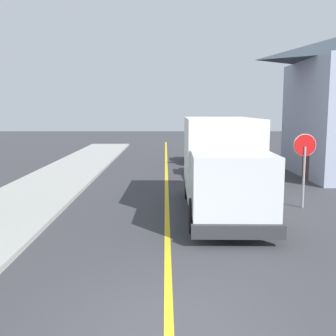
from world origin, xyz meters
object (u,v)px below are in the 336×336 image
(parked_car_mid, at_px, (201,150))
(stop_sign, at_px, (304,156))
(box_truck, at_px, (222,161))
(parked_car_near, at_px, (213,161))

(parked_car_mid, height_order, stop_sign, stop_sign)
(box_truck, relative_size, parked_car_mid, 1.64)
(box_truck, xyz_separation_m, stop_sign, (3.00, 0.49, 0.09))
(parked_car_near, height_order, parked_car_mid, same)
(parked_car_mid, bearing_deg, box_truck, -91.84)
(box_truck, bearing_deg, parked_car_mid, 88.16)
(box_truck, height_order, parked_car_mid, box_truck)
(parked_car_near, xyz_separation_m, stop_sign, (2.41, -7.02, 1.06))
(box_truck, bearing_deg, stop_sign, 9.19)
(parked_car_near, distance_m, parked_car_mid, 5.85)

